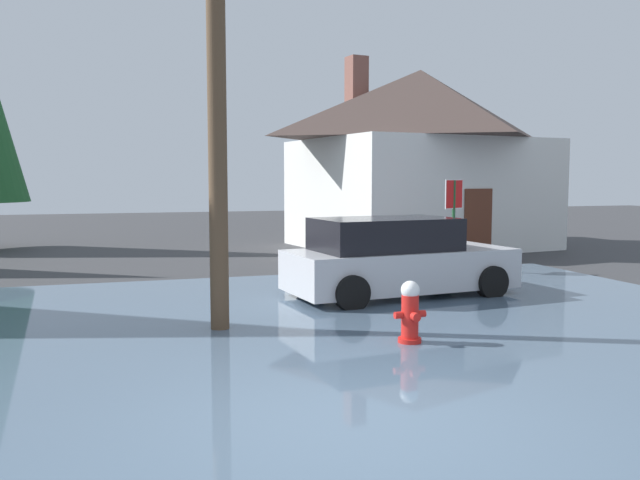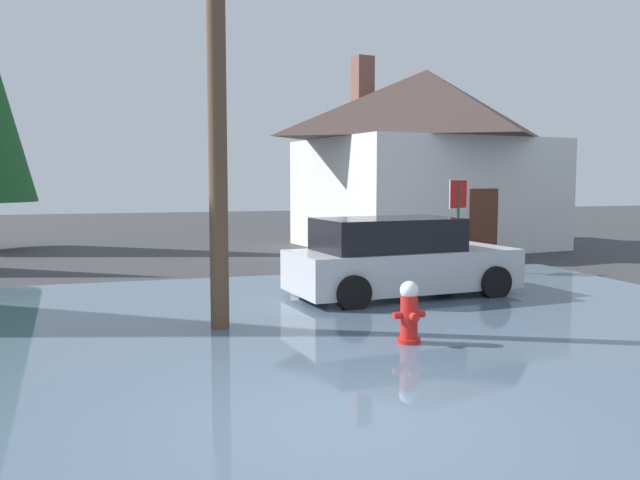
{
  "view_description": "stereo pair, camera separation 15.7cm",
  "coord_description": "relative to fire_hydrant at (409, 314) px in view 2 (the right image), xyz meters",
  "views": [
    {
      "loc": [
        -2.07,
        -5.63,
        2.31
      ],
      "look_at": [
        0.94,
        3.86,
        1.38
      ],
      "focal_mm": 37.13,
      "sensor_mm": 36.0,
      "label": 1
    },
    {
      "loc": [
        -1.92,
        -5.68,
        2.31
      ],
      "look_at": [
        0.94,
        3.86,
        1.38
      ],
      "focal_mm": 37.13,
      "sensor_mm": 36.0,
      "label": 2
    }
  ],
  "objects": [
    {
      "name": "parked_car",
      "position": [
        1.35,
        3.5,
        0.3
      ],
      "size": [
        4.58,
        2.38,
        1.55
      ],
      "color": "silver",
      "rests_on": "ground"
    },
    {
      "name": "fire_hydrant",
      "position": [
        0.0,
        0.0,
        0.0
      ],
      "size": [
        0.46,
        0.39,
        0.91
      ],
      "color": "red",
      "rests_on": "ground"
    },
    {
      "name": "flood_puddle",
      "position": [
        -0.0,
        0.86,
        -0.42
      ],
      "size": [
        13.58,
        11.81,
        0.05
      ],
      "primitive_type": "cube",
      "color": "#4C6075",
      "rests_on": "ground"
    },
    {
      "name": "utility_pole",
      "position": [
        -2.37,
        1.64,
        4.23
      ],
      "size": [
        1.6,
        0.28,
        8.99
      ],
      "color": "brown",
      "rests_on": "ground"
    },
    {
      "name": "house",
      "position": [
        6.02,
        12.09,
        2.61
      ],
      "size": [
        8.75,
        7.67,
        6.35
      ],
      "color": "silver",
      "rests_on": "ground"
    },
    {
      "name": "stop_sign_far",
      "position": [
        3.97,
        6.01,
        1.17
      ],
      "size": [
        0.64,
        0.34,
        2.28
      ],
      "color": "#1E4C28",
      "rests_on": "ground"
    },
    {
      "name": "ground_plane",
      "position": [
        -1.83,
        -2.55,
        -0.5
      ],
      "size": [
        80.0,
        80.0,
        0.1
      ],
      "primitive_type": "cube",
      "color": "#38383A"
    }
  ]
}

